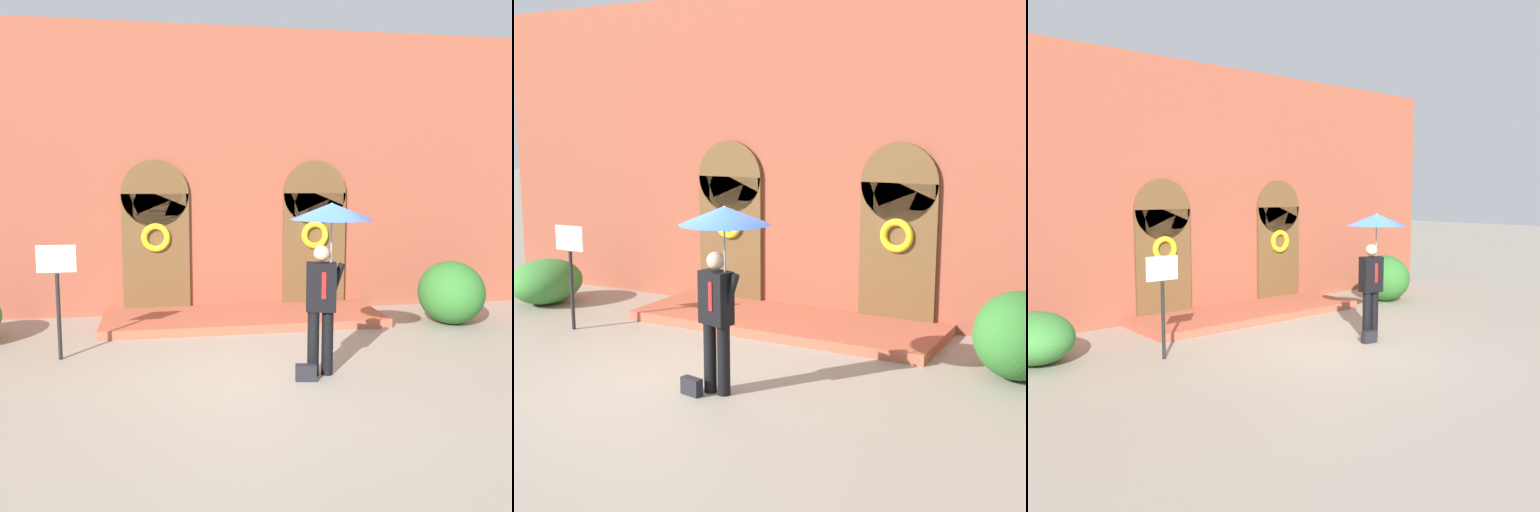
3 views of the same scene
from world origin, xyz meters
The scene contains 7 objects.
ground_plane centered at (0.00, 0.00, 0.00)m, with size 80.00×80.00×0.00m, color gray.
building_facade centered at (0.00, 4.15, 2.68)m, with size 14.00×2.30×5.60m.
person_with_umbrella centered at (0.70, -0.04, 1.91)m, with size 1.10×1.10×2.36m.
handbag centered at (0.35, -0.24, 0.11)m, with size 0.28×0.12×0.22m, color black.
sign_post centered at (-3.03, 1.27, 1.16)m, with size 0.56×0.06×1.72m.
shrub_left centered at (-4.75, 2.37, 0.42)m, with size 1.22×1.46×0.84m, color #387A33.
shrub_right centered at (3.81, 2.31, 0.58)m, with size 1.17×1.33×1.17m, color #2D6B28.
Camera 3 is at (-7.44, -7.10, 2.74)m, focal length 40.00 mm.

